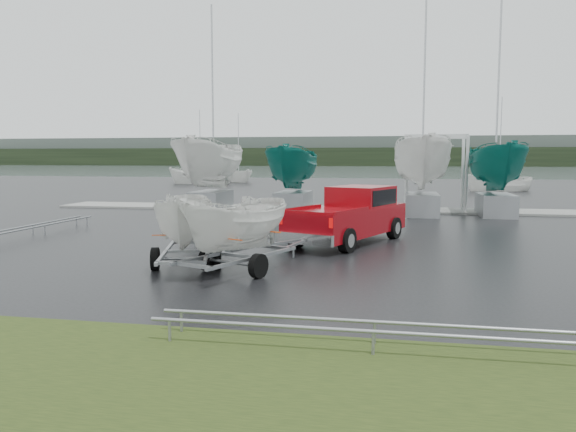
{
  "coord_description": "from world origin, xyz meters",
  "views": [
    {
      "loc": [
        4.29,
        -17.89,
        2.91
      ],
      "look_at": [
        1.19,
        -1.89,
        1.2
      ],
      "focal_mm": 35.0,
      "sensor_mm": 36.0,
      "label": 1
    }
  ],
  "objects_px": {
    "trailer_parked": "(186,177)",
    "boat_hoist": "(436,162)",
    "pickup_truck": "(352,213)",
    "trailer_hitched": "(237,180)"
  },
  "relations": [
    {
      "from": "trailer_parked",
      "to": "boat_hoist",
      "type": "distance_m",
      "value": 18.65
    },
    {
      "from": "pickup_truck",
      "to": "boat_hoist",
      "type": "relative_size",
      "value": 1.45
    },
    {
      "from": "trailer_parked",
      "to": "pickup_truck",
      "type": "bearing_deg",
      "value": 38.92
    },
    {
      "from": "trailer_hitched",
      "to": "boat_hoist",
      "type": "bearing_deg",
      "value": 93.71
    },
    {
      "from": "trailer_hitched",
      "to": "trailer_parked",
      "type": "distance_m",
      "value": 1.5
    },
    {
      "from": "boat_hoist",
      "to": "pickup_truck",
      "type": "bearing_deg",
      "value": -106.78
    },
    {
      "from": "boat_hoist",
      "to": "trailer_parked",
      "type": "bearing_deg",
      "value": -113.31
    },
    {
      "from": "trailer_parked",
      "to": "boat_hoist",
      "type": "height_order",
      "value": "trailer_parked"
    },
    {
      "from": "trailer_hitched",
      "to": "boat_hoist",
      "type": "relative_size",
      "value": 1.04
    },
    {
      "from": "pickup_truck",
      "to": "trailer_parked",
      "type": "height_order",
      "value": "trailer_parked"
    }
  ]
}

